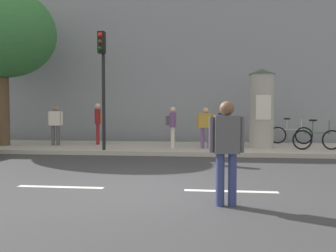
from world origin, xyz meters
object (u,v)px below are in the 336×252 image
at_px(traffic_light, 102,71).
at_px(pedestrian_near_pole, 172,123).
at_px(street_tree, 2,33).
at_px(pedestrian_in_dark_shirt, 55,122).
at_px(pedestrian_with_backpack, 98,120).
at_px(pedestrian_in_light_jacket, 223,123).
at_px(pedestrian_tallest, 226,145).
at_px(pedestrian_in_red_top, 206,124).
at_px(bicycle_upright, 317,139).
at_px(bicycle_leaning, 291,135).
at_px(poster_column, 262,108).

relative_size(traffic_light, pedestrian_near_pole, 2.68).
bearing_deg(street_tree, pedestrian_in_dark_shirt, 5.53).
height_order(pedestrian_with_backpack, pedestrian_in_light_jacket, pedestrian_with_backpack).
distance_m(pedestrian_tallest, pedestrian_in_red_top, 7.31).
height_order(pedestrian_in_red_top, pedestrian_near_pole, pedestrian_near_pole).
distance_m(pedestrian_tallest, bicycle_upright, 8.13).
bearing_deg(bicycle_leaning, pedestrian_in_light_jacket, -174.52).
distance_m(pedestrian_in_dark_shirt, bicycle_upright, 10.02).
bearing_deg(street_tree, pedestrian_tallest, -41.68).
bearing_deg(pedestrian_in_dark_shirt, bicycle_upright, -2.77).
distance_m(street_tree, bicycle_leaning, 12.55).
height_order(street_tree, pedestrian_in_red_top, street_tree).
distance_m(poster_column, pedestrian_near_pole, 3.42).
height_order(traffic_light, pedestrian_with_backpack, traffic_light).
bearing_deg(traffic_light, pedestrian_in_red_top, 15.73).
relative_size(poster_column, pedestrian_in_red_top, 1.96).
bearing_deg(pedestrian_near_pole, poster_column, 5.64).
height_order(poster_column, pedestrian_in_red_top, poster_column).
bearing_deg(pedestrian_with_backpack, pedestrian_in_dark_shirt, -157.39).
bearing_deg(bicycle_upright, street_tree, 178.67).
bearing_deg(pedestrian_in_light_jacket, street_tree, -169.14).
relative_size(street_tree, pedestrian_in_red_top, 4.16).
bearing_deg(poster_column, street_tree, -178.82).
bearing_deg(pedestrian_with_backpack, pedestrian_in_red_top, -13.85).
xyz_separation_m(street_tree, pedestrian_in_light_jacket, (8.84, 1.69, -3.60)).
distance_m(pedestrian_in_red_top, bicycle_leaning, 4.23).
xyz_separation_m(poster_column, pedestrian_in_dark_shirt, (-8.11, -0.01, -0.58)).
distance_m(pedestrian_with_backpack, pedestrian_in_light_jacket, 5.24).
distance_m(pedestrian_near_pole, bicycle_upright, 5.26).
bearing_deg(pedestrian_in_dark_shirt, poster_column, 0.05).
distance_m(traffic_light, street_tree, 4.97).
bearing_deg(poster_column, pedestrian_in_light_jacket, 132.64).
distance_m(pedestrian_with_backpack, pedestrian_in_red_top, 4.59).
height_order(pedestrian_in_red_top, bicycle_upright, pedestrian_in_red_top).
relative_size(traffic_light, pedestrian_with_backpack, 2.43).
bearing_deg(pedestrian_in_dark_shirt, pedestrian_in_red_top, -4.23).
relative_size(pedestrian_with_backpack, bicycle_leaning, 0.97).
height_order(poster_column, street_tree, street_tree).
height_order(street_tree, pedestrian_in_light_jacket, street_tree).
xyz_separation_m(poster_column, pedestrian_with_backpack, (-6.54, 0.65, -0.49)).
bearing_deg(poster_column, pedestrian_in_dark_shirt, -179.95).
bearing_deg(bicycle_leaning, pedestrian_near_pole, -156.63).
xyz_separation_m(pedestrian_in_light_jacket, pedestrian_in_dark_shirt, (-6.75, -1.49, 0.03)).
xyz_separation_m(traffic_light, pedestrian_in_red_top, (3.62, 1.02, -1.91)).
bearing_deg(pedestrian_in_red_top, pedestrian_in_dark_shirt, 175.77).
bearing_deg(pedestrian_in_red_top, pedestrian_near_pole, 174.53).
bearing_deg(pedestrian_tallest, pedestrian_with_backpack, 119.81).
bearing_deg(poster_column, traffic_light, -165.54).
height_order(street_tree, pedestrian_near_pole, street_tree).
bearing_deg(bicycle_upright, traffic_light, -172.63).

